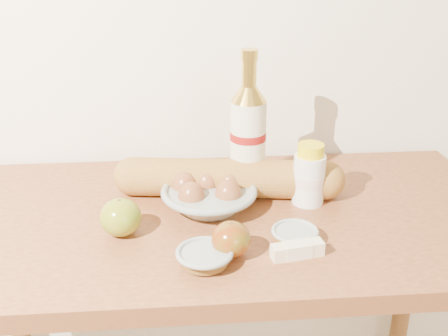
{
  "coord_description": "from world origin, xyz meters",
  "views": [
    {
      "loc": [
        -0.08,
        0.15,
        1.48
      ],
      "look_at": [
        0.0,
        1.15,
        1.02
      ],
      "focal_mm": 45.0,
      "sensor_mm": 36.0,
      "label": 1
    }
  ],
  "objects_px": {
    "baguette": "(229,178)",
    "cream_bottle": "(309,176)",
    "egg_bowl": "(209,195)",
    "table": "(223,263)",
    "bourbon_bottle": "(248,136)"
  },
  "relations": [
    {
      "from": "egg_bowl",
      "to": "bourbon_bottle",
      "type": "bearing_deg",
      "value": 39.23
    },
    {
      "from": "cream_bottle",
      "to": "baguette",
      "type": "relative_size",
      "value": 0.26
    },
    {
      "from": "bourbon_bottle",
      "to": "baguette",
      "type": "xyz_separation_m",
      "value": [
        -0.04,
        -0.02,
        -0.09
      ]
    },
    {
      "from": "table",
      "to": "egg_bowl",
      "type": "bearing_deg",
      "value": 129.53
    },
    {
      "from": "egg_bowl",
      "to": "baguette",
      "type": "xyz_separation_m",
      "value": [
        0.05,
        0.05,
        0.01
      ]
    },
    {
      "from": "table",
      "to": "baguette",
      "type": "xyz_separation_m",
      "value": [
        0.02,
        0.08,
        0.17
      ]
    },
    {
      "from": "table",
      "to": "baguette",
      "type": "relative_size",
      "value": 2.3
    },
    {
      "from": "cream_bottle",
      "to": "egg_bowl",
      "type": "xyz_separation_m",
      "value": [
        -0.22,
        -0.01,
        -0.03
      ]
    },
    {
      "from": "bourbon_bottle",
      "to": "cream_bottle",
      "type": "distance_m",
      "value": 0.16
    },
    {
      "from": "cream_bottle",
      "to": "bourbon_bottle",
      "type": "bearing_deg",
      "value": 128.05
    },
    {
      "from": "cream_bottle",
      "to": "egg_bowl",
      "type": "distance_m",
      "value": 0.22
    },
    {
      "from": "baguette",
      "to": "cream_bottle",
      "type": "bearing_deg",
      "value": -7.86
    },
    {
      "from": "egg_bowl",
      "to": "table",
      "type": "bearing_deg",
      "value": -50.47
    },
    {
      "from": "bourbon_bottle",
      "to": "baguette",
      "type": "relative_size",
      "value": 0.62
    },
    {
      "from": "egg_bowl",
      "to": "baguette",
      "type": "relative_size",
      "value": 0.41
    }
  ]
}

